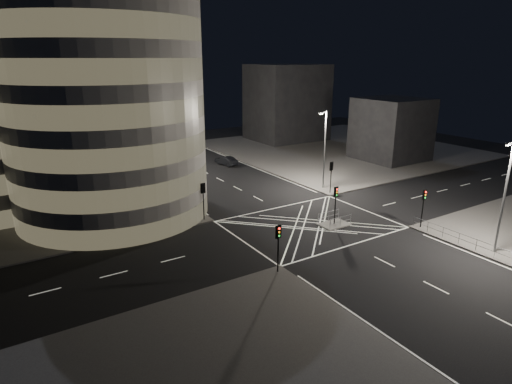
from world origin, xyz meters
TOP-DOWN VIEW (x-y plane):
  - ground at (0.00, 0.00)m, footprint 120.00×120.00m
  - sidewalk_far_right at (29.00, 27.00)m, footprint 42.00×42.00m
  - central_island at (2.00, -1.50)m, footprint 3.00×2.00m
  - office_tower_curved at (-20.74, 18.74)m, footprint 30.00×29.00m
  - office_block_rear at (-22.00, 42.00)m, footprint 24.00×16.00m
  - building_right_far at (26.00, 40.00)m, footprint 14.00×12.00m
  - building_right_near at (30.00, 16.00)m, footprint 10.00×10.00m
  - building_far_end at (-4.00, 58.00)m, footprint 18.00×8.00m
  - tree_a at (-10.50, 9.00)m, footprint 3.88×3.88m
  - tree_b at (-10.50, 15.00)m, footprint 5.10×5.10m
  - tree_c at (-10.50, 21.00)m, footprint 4.51×4.51m
  - tree_d at (-10.50, 27.00)m, footprint 4.40×4.40m
  - tree_e at (-10.50, 33.00)m, footprint 3.85×3.85m
  - traffic_signal_fl at (-8.80, 6.80)m, footprint 0.55×0.22m
  - traffic_signal_nl at (-8.80, -6.80)m, footprint 0.55×0.22m
  - traffic_signal_fr at (8.80, 6.80)m, footprint 0.55×0.22m
  - traffic_signal_nr at (8.80, -6.80)m, footprint 0.55×0.22m
  - traffic_signal_island at (2.00, -1.50)m, footprint 0.55×0.22m
  - street_lamp_left_near at (-9.44, 12.00)m, footprint 1.25×0.25m
  - street_lamp_left_far at (-9.44, 30.00)m, footprint 1.25×0.25m
  - street_lamp_right_far at (9.44, 9.00)m, footprint 1.25×0.25m
  - street_lamp_right_near at (9.44, -14.00)m, footprint 1.25×0.25m
  - railing_near_right at (8.30, -12.15)m, footprint 0.06×11.70m
  - railing_island_south at (2.00, -2.40)m, footprint 2.80×0.06m
  - railing_island_north at (2.00, -0.60)m, footprint 2.80×0.06m
  - sedan at (4.85, 27.14)m, footprint 2.24×4.47m

SIDE VIEW (x-z plane):
  - ground at x=0.00m, z-range 0.00..0.00m
  - sidewalk_far_right at x=29.00m, z-range 0.00..0.15m
  - central_island at x=2.00m, z-range 0.00..0.15m
  - railing_near_right at x=8.30m, z-range 0.15..1.25m
  - railing_island_south at x=2.00m, z-range 0.15..1.25m
  - railing_island_north at x=2.00m, z-range 0.15..1.25m
  - sedan at x=4.85m, z-range 0.00..1.41m
  - traffic_signal_fl at x=-8.80m, z-range 0.91..4.91m
  - traffic_signal_nl at x=-8.80m, z-range 0.91..4.91m
  - traffic_signal_fr at x=8.80m, z-range 0.91..4.91m
  - traffic_signal_nr at x=8.80m, z-range 0.91..4.91m
  - traffic_signal_island at x=2.00m, z-range 0.91..4.91m
  - tree_e at x=-10.50m, z-range 1.08..7.40m
  - tree_c at x=-10.50m, z-range 1.12..8.26m
  - tree_b at x=-10.50m, z-range 1.04..8.71m
  - tree_a at x=-10.50m, z-range 1.41..8.43m
  - tree_d at x=-10.50m, z-range 1.29..8.63m
  - building_right_near at x=30.00m, z-range 0.15..10.15m
  - street_lamp_left_near at x=-9.44m, z-range 0.54..10.54m
  - street_lamp_left_far at x=-9.44m, z-range 0.54..10.54m
  - street_lamp_right_far at x=9.44m, z-range 0.54..10.54m
  - street_lamp_right_near at x=9.44m, z-range 0.54..10.54m
  - building_right_far at x=26.00m, z-range 0.15..15.15m
  - building_far_end at x=-4.00m, z-range 0.00..18.00m
  - office_block_rear at x=-22.00m, z-range 0.15..22.15m
  - office_tower_curved at x=-20.74m, z-range -0.95..26.25m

